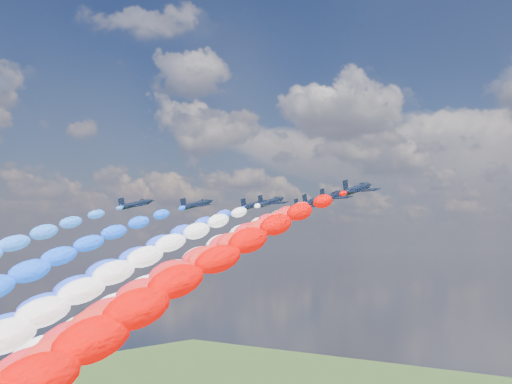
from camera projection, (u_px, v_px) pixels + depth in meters
The scene contains 15 objects.
jet_0 at pixel (135, 204), 158.02m from camera, with size 8.96×12.02×2.65m, color black, non-canonical shape.
jet_1 at pixel (196, 205), 158.86m from camera, with size 8.96×12.02×2.65m, color black, non-canonical shape.
trail_1 at pixel (11, 294), 118.31m from camera, with size 6.68×95.89×43.41m, color blue, non-canonical shape.
jet_2 at pixel (255, 205), 159.97m from camera, with size 8.96×12.02×2.65m, color black, non-canonical shape.
trail_2 at pixel (91, 294), 119.43m from camera, with size 6.68×95.89×43.41m, color blue, non-canonical shape.
jet_3 at pixel (271, 202), 150.35m from camera, with size 8.96×12.02×2.65m, color black, non-canonical shape.
trail_3 at pixel (99, 297), 109.80m from camera, with size 6.68×95.89×43.41m, color white, non-canonical shape.
jet_4 at pixel (305, 205), 160.50m from camera, with size 8.96×12.02×2.65m, color black, non-canonical shape.
trail_4 at pixel (159, 293), 119.95m from camera, with size 6.68×95.89×43.41m, color white, non-canonical shape.
jet_5 at pixel (315, 201), 147.63m from camera, with size 8.96×12.02×2.65m, color black, non-canonical shape.
trail_5 at pixel (156, 299), 107.08m from camera, with size 6.68×95.89×43.41m, color red, non-canonical shape.
jet_6 at pixel (332, 196), 134.90m from camera, with size 8.96×12.02×2.65m, color black, non-canonical shape.
trail_6 at pixel (158, 305), 94.35m from camera, with size 6.68×95.89×43.41m, color red, non-canonical shape.
jet_7 at pixel (357, 189), 118.49m from camera, with size 8.96×12.02×2.65m, color black, non-canonical shape.
trail_7 at pixel (159, 317), 77.94m from camera, with size 6.68×95.89×43.41m, color #E10400, non-canonical shape.
Camera 1 is at (90.36, -110.66, 96.93)m, focal length 44.65 mm.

